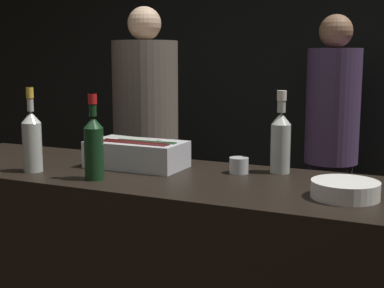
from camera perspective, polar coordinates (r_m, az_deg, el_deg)
wall_back_chalkboard at (r=4.07m, az=13.14°, el=7.94°), size 6.40×0.06×2.80m
ice_bin_with_bottles at (r=2.18m, az=-5.87°, el=-0.88°), size 0.39×0.21×0.12m
bowl_white at (r=1.77m, az=16.02°, el=-4.63°), size 0.22×0.22×0.06m
candle_votive at (r=2.07m, az=5.03°, el=-2.28°), size 0.07×0.07×0.06m
rose_wine_bottle at (r=2.17m, az=-16.70°, el=0.52°), size 0.07×0.07×0.33m
red_wine_bottle_burgundy at (r=1.98m, az=-10.44°, el=-0.07°), size 0.07×0.07×0.31m
white_wine_bottle at (r=2.09m, az=9.43°, el=0.53°), size 0.08×0.08×0.32m
person_in_hoodie at (r=3.56m, az=14.67°, el=0.89°), size 0.34×0.34×1.74m
person_blond_tee at (r=3.44m, az=-4.94°, el=1.08°), size 0.41×0.41×1.79m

